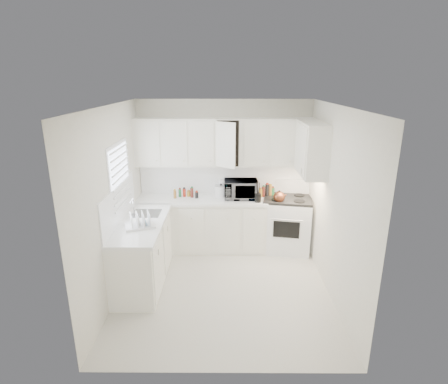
{
  "coord_description": "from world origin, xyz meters",
  "views": [
    {
      "loc": [
        0.03,
        -4.61,
        2.93
      ],
      "look_at": [
        0.0,
        0.7,
        1.25
      ],
      "focal_mm": 28.89,
      "sensor_mm": 36.0,
      "label": 1
    }
  ],
  "objects_px": {
    "stove": "(287,217)",
    "dish_rack": "(139,219)",
    "utensil_crock": "(258,192)",
    "tea_kettle": "(279,196)",
    "rice_cooker": "(221,190)",
    "microwave": "(241,187)"
  },
  "relations": [
    {
      "from": "tea_kettle",
      "to": "microwave",
      "type": "height_order",
      "value": "microwave"
    },
    {
      "from": "utensil_crock",
      "to": "dish_rack",
      "type": "bearing_deg",
      "value": -148.64
    },
    {
      "from": "stove",
      "to": "microwave",
      "type": "distance_m",
      "value": 0.97
    },
    {
      "from": "tea_kettle",
      "to": "microwave",
      "type": "bearing_deg",
      "value": -174.34
    },
    {
      "from": "stove",
      "to": "dish_rack",
      "type": "height_order",
      "value": "stove"
    },
    {
      "from": "microwave",
      "to": "utensil_crock",
      "type": "height_order",
      "value": "microwave"
    },
    {
      "from": "rice_cooker",
      "to": "tea_kettle",
      "type": "bearing_deg",
      "value": -8.38
    },
    {
      "from": "stove",
      "to": "dish_rack",
      "type": "xyz_separation_m",
      "value": [
        -2.27,
        -1.23,
        0.44
      ]
    },
    {
      "from": "tea_kettle",
      "to": "dish_rack",
      "type": "height_order",
      "value": "dish_rack"
    },
    {
      "from": "stove",
      "to": "tea_kettle",
      "type": "distance_m",
      "value": 0.49
    },
    {
      "from": "stove",
      "to": "dish_rack",
      "type": "relative_size",
      "value": 3.06
    },
    {
      "from": "rice_cooker",
      "to": "utensil_crock",
      "type": "relative_size",
      "value": 0.64
    },
    {
      "from": "tea_kettle",
      "to": "stove",
      "type": "bearing_deg",
      "value": 64.65
    },
    {
      "from": "rice_cooker",
      "to": "utensil_crock",
      "type": "bearing_deg",
      "value": -18.12
    },
    {
      "from": "microwave",
      "to": "dish_rack",
      "type": "xyz_separation_m",
      "value": [
        -1.46,
        -1.27,
        -0.08
      ]
    },
    {
      "from": "microwave",
      "to": "tea_kettle",
      "type": "bearing_deg",
      "value": -18.31
    },
    {
      "from": "tea_kettle",
      "to": "dish_rack",
      "type": "xyz_separation_m",
      "value": [
        -2.09,
        -1.07,
        0.01
      ]
    },
    {
      "from": "stove",
      "to": "microwave",
      "type": "height_order",
      "value": "microwave"
    },
    {
      "from": "utensil_crock",
      "to": "dish_rack",
      "type": "relative_size",
      "value": 0.87
    },
    {
      "from": "dish_rack",
      "to": "utensil_crock",
      "type": "bearing_deg",
      "value": 11.74
    },
    {
      "from": "rice_cooker",
      "to": "dish_rack",
      "type": "relative_size",
      "value": 0.55
    },
    {
      "from": "stove",
      "to": "rice_cooker",
      "type": "height_order",
      "value": "stove"
    }
  ]
}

